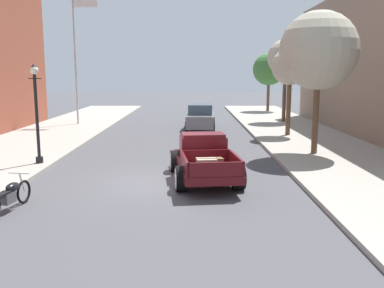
{
  "coord_description": "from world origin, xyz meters",
  "views": [
    {
      "loc": [
        0.98,
        -13.89,
        3.64
      ],
      "look_at": [
        1.01,
        1.84,
        1.0
      ],
      "focal_mm": 39.59,
      "sensor_mm": 36.0,
      "label": 1
    }
  ],
  "objects_px": {
    "motorcycle_parked": "(8,195)",
    "street_tree_second": "(289,67)",
    "hotrod_truck_maroon": "(202,157)",
    "street_lamp_near": "(35,106)",
    "street_tree_third": "(285,58)",
    "car_background_grey": "(200,118)",
    "flagpole": "(77,41)",
    "street_tree_farthest": "(268,69)",
    "street_tree_nearest": "(318,51)"
  },
  "relations": [
    {
      "from": "street_tree_second",
      "to": "street_tree_third",
      "type": "xyz_separation_m",
      "value": [
        1.22,
        6.84,
        0.75
      ]
    },
    {
      "from": "hotrod_truck_maroon",
      "to": "car_background_grey",
      "type": "bearing_deg",
      "value": 89.25
    },
    {
      "from": "street_tree_nearest",
      "to": "car_background_grey",
      "type": "bearing_deg",
      "value": 117.5
    },
    {
      "from": "street_tree_second",
      "to": "street_tree_farthest",
      "type": "height_order",
      "value": "street_tree_farthest"
    },
    {
      "from": "flagpole",
      "to": "street_tree_farthest",
      "type": "bearing_deg",
      "value": 34.4
    },
    {
      "from": "hotrod_truck_maroon",
      "to": "flagpole",
      "type": "distance_m",
      "value": 17.76
    },
    {
      "from": "flagpole",
      "to": "street_tree_nearest",
      "type": "distance_m",
      "value": 17.23
    },
    {
      "from": "street_tree_third",
      "to": "motorcycle_parked",
      "type": "bearing_deg",
      "value": -120.02
    },
    {
      "from": "car_background_grey",
      "to": "motorcycle_parked",
      "type": "bearing_deg",
      "value": -107.89
    },
    {
      "from": "motorcycle_parked",
      "to": "street_tree_farthest",
      "type": "distance_m",
      "value": 31.38
    },
    {
      "from": "hotrod_truck_maroon",
      "to": "street_lamp_near",
      "type": "distance_m",
      "value": 6.86
    },
    {
      "from": "motorcycle_parked",
      "to": "street_tree_nearest",
      "type": "relative_size",
      "value": 0.34
    },
    {
      "from": "car_background_grey",
      "to": "street_tree_nearest",
      "type": "relative_size",
      "value": 0.72
    },
    {
      "from": "street_tree_farthest",
      "to": "street_lamp_near",
      "type": "bearing_deg",
      "value": -119.38
    },
    {
      "from": "flagpole",
      "to": "street_tree_farthest",
      "type": "height_order",
      "value": "flagpole"
    },
    {
      "from": "motorcycle_parked",
      "to": "street_tree_second",
      "type": "relative_size",
      "value": 0.43
    },
    {
      "from": "street_lamp_near",
      "to": "street_tree_nearest",
      "type": "height_order",
      "value": "street_tree_nearest"
    },
    {
      "from": "car_background_grey",
      "to": "street_tree_third",
      "type": "xyz_separation_m",
      "value": [
        6.14,
        3.21,
        3.94
      ]
    },
    {
      "from": "street_tree_second",
      "to": "street_tree_third",
      "type": "height_order",
      "value": "street_tree_third"
    },
    {
      "from": "street_tree_nearest",
      "to": "street_tree_farthest",
      "type": "xyz_separation_m",
      "value": [
        1.72,
        21.25,
        -0.59
      ]
    },
    {
      "from": "motorcycle_parked",
      "to": "flagpole",
      "type": "height_order",
      "value": "flagpole"
    },
    {
      "from": "hotrod_truck_maroon",
      "to": "street_tree_farthest",
      "type": "height_order",
      "value": "street_tree_farthest"
    },
    {
      "from": "street_lamp_near",
      "to": "car_background_grey",
      "type": "bearing_deg",
      "value": 59.84
    },
    {
      "from": "motorcycle_parked",
      "to": "street_lamp_near",
      "type": "xyz_separation_m",
      "value": [
        -1.15,
        5.5,
        1.94
      ]
    },
    {
      "from": "motorcycle_parked",
      "to": "street_lamp_near",
      "type": "distance_m",
      "value": 5.94
    },
    {
      "from": "street_tree_farthest",
      "to": "street_tree_second",
      "type": "bearing_deg",
      "value": -95.93
    },
    {
      "from": "hotrod_truck_maroon",
      "to": "car_background_grey",
      "type": "relative_size",
      "value": 1.16
    },
    {
      "from": "hotrod_truck_maroon",
      "to": "flagpole",
      "type": "relative_size",
      "value": 0.55
    },
    {
      "from": "street_lamp_near",
      "to": "flagpole",
      "type": "height_order",
      "value": "flagpole"
    },
    {
      "from": "street_tree_second",
      "to": "car_background_grey",
      "type": "bearing_deg",
      "value": 143.65
    },
    {
      "from": "street_tree_second",
      "to": "hotrod_truck_maroon",
      "type": "bearing_deg",
      "value": -118.11
    },
    {
      "from": "hotrod_truck_maroon",
      "to": "street_tree_third",
      "type": "distance_m",
      "value": 17.99
    },
    {
      "from": "street_tree_second",
      "to": "street_tree_nearest",
      "type": "bearing_deg",
      "value": -90.97
    },
    {
      "from": "car_background_grey",
      "to": "street_lamp_near",
      "type": "bearing_deg",
      "value": -120.16
    },
    {
      "from": "street_tree_nearest",
      "to": "flagpole",
      "type": "bearing_deg",
      "value": 139.87
    },
    {
      "from": "street_lamp_near",
      "to": "street_tree_farthest",
      "type": "xyz_separation_m",
      "value": [
        13.11,
        23.29,
        1.6
      ]
    },
    {
      "from": "motorcycle_parked",
      "to": "street_lamp_near",
      "type": "bearing_deg",
      "value": 101.79
    },
    {
      "from": "street_tree_nearest",
      "to": "street_lamp_near",
      "type": "bearing_deg",
      "value": -169.85
    },
    {
      "from": "hotrod_truck_maroon",
      "to": "street_tree_third",
      "type": "height_order",
      "value": "street_tree_third"
    },
    {
      "from": "street_tree_nearest",
      "to": "street_tree_third",
      "type": "xyz_separation_m",
      "value": [
        1.32,
        12.48,
        0.14
      ]
    },
    {
      "from": "car_background_grey",
      "to": "street_tree_second",
      "type": "bearing_deg",
      "value": -36.35
    },
    {
      "from": "motorcycle_parked",
      "to": "street_tree_third",
      "type": "distance_m",
      "value": 23.51
    },
    {
      "from": "street_tree_second",
      "to": "street_tree_farthest",
      "type": "xyz_separation_m",
      "value": [
        1.62,
        15.6,
        0.03
      ]
    },
    {
      "from": "street_tree_third",
      "to": "street_tree_farthest",
      "type": "xyz_separation_m",
      "value": [
        0.4,
        8.77,
        -0.72
      ]
    },
    {
      "from": "street_tree_second",
      "to": "motorcycle_parked",
      "type": "bearing_deg",
      "value": -128.12
    },
    {
      "from": "street_lamp_near",
      "to": "street_tree_third",
      "type": "distance_m",
      "value": 19.44
    },
    {
      "from": "street_tree_nearest",
      "to": "street_tree_third",
      "type": "distance_m",
      "value": 12.55
    },
    {
      "from": "street_tree_nearest",
      "to": "street_tree_farthest",
      "type": "bearing_deg",
      "value": 85.38
    },
    {
      "from": "car_background_grey",
      "to": "flagpole",
      "type": "distance_m",
      "value": 9.87
    },
    {
      "from": "street_lamp_near",
      "to": "street_tree_third",
      "type": "height_order",
      "value": "street_tree_third"
    }
  ]
}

